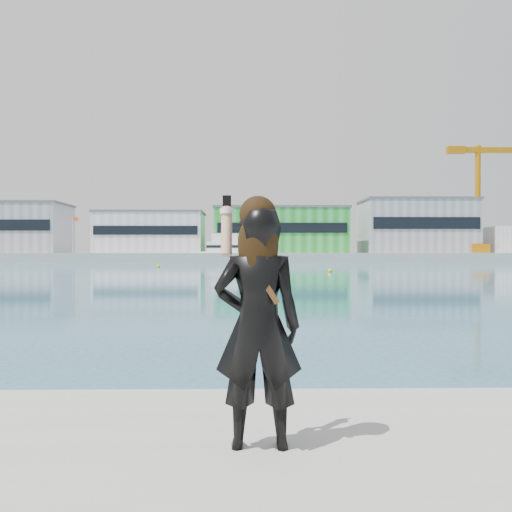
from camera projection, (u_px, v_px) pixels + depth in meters
The scene contains 12 objects.
far_quay at pixel (246, 257), 134.66m from camera, with size 320.00×40.00×2.00m, color #9E9E99.
warehouse_grey_left at pixel (8, 228), 131.60m from camera, with size 26.52×16.36×11.50m.
warehouse_white at pixel (151, 232), 132.20m from camera, with size 24.48×15.35×9.50m.
warehouse_green at pixel (280, 230), 132.74m from camera, with size 30.60×16.36×10.50m.
warehouse_grey_right at pixel (417, 226), 133.31m from camera, with size 25.50×15.35×12.50m.
dock_crane at pixel (483, 195), 127.52m from camera, with size 23.00×4.00×24.00m.
flagpole_left at pixel (73, 232), 124.94m from camera, with size 1.28×0.16×8.00m.
flagpole_right at pixel (346, 232), 126.02m from camera, with size 1.28×0.16×8.00m.
motor_yacht at pixel (233, 252), 122.08m from camera, with size 17.92×8.91×8.06m.
buoy_near at pixel (330, 272), 61.47m from camera, with size 0.50×0.50×0.50m, color yellow.
buoy_far at pixel (158, 267), 81.08m from camera, with size 0.50×0.50×0.50m, color yellow.
woman at pixel (258, 319), 3.97m from camera, with size 0.62×0.41×1.78m.
Camera 1 is at (-0.01, -4.68, 2.17)m, focal length 40.00 mm.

